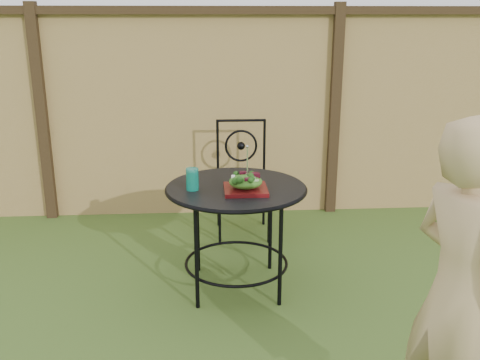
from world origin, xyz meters
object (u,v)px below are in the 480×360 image
(patio_chair, at_px, (242,175))
(salad_plate, at_px, (246,189))
(patio_table, at_px, (236,206))
(diner, at_px, (461,297))

(patio_chair, bearing_deg, salad_plate, -92.85)
(salad_plate, bearing_deg, patio_table, 116.33)
(patio_table, distance_m, patio_chair, 1.00)
(salad_plate, bearing_deg, patio_chair, 87.15)
(patio_table, xyz_separation_m, diner, (0.80, -1.48, 0.14))
(patio_chair, xyz_separation_m, salad_plate, (-0.05, -1.10, 0.23))
(patio_table, bearing_deg, diner, -61.69)
(patio_table, height_order, diner, diner)
(diner, relative_size, salad_plate, 5.36)
(diner, height_order, salad_plate, diner)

